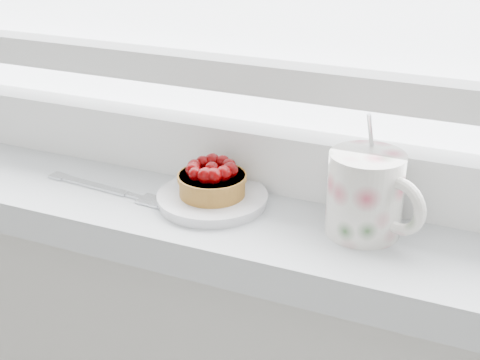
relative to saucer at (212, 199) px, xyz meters
The scene contains 4 objects.
saucer is the anchor object (origin of this frame).
raspberry_tart 0.02m from the saucer, 36.20° to the right, with size 0.08×0.08×0.04m.
floral_mug 0.18m from the saucer, ahead, with size 0.12×0.10×0.12m.
fork 0.12m from the saucer, behind, with size 0.20×0.04×0.00m.
Camera 1 is at (0.25, 1.29, 1.28)m, focal length 50.00 mm.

